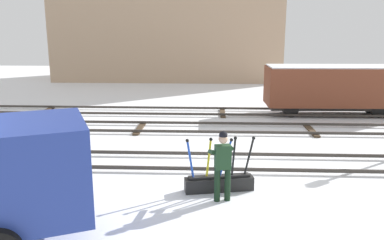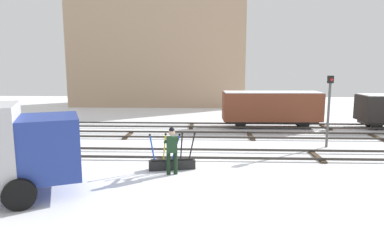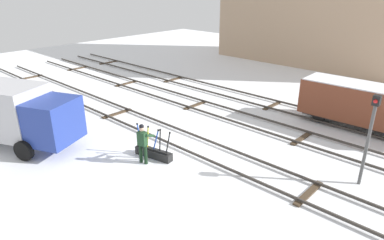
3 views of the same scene
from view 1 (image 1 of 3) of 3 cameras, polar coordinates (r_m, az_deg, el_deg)
ground_plane at (r=12.64m, az=5.26°, el=-6.34°), size 60.00×60.00×0.00m
track_main_line at (r=12.60m, az=5.27°, el=-5.86°), size 44.00×1.94×0.18m
track_siding_near at (r=16.62m, az=4.64°, el=-1.12°), size 44.00×1.94×0.18m
track_siding_far at (r=19.73m, az=4.34°, el=1.20°), size 44.00×1.94×0.18m
switch_lever_frame at (r=10.69m, az=3.86°, el=-8.62°), size 1.84×0.71×1.45m
rail_worker at (r=9.87m, az=4.32°, el=-5.86°), size 0.63×0.73×1.78m
freight_car_back_track at (r=20.34m, az=19.26°, el=4.43°), size 6.31×2.11×2.36m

